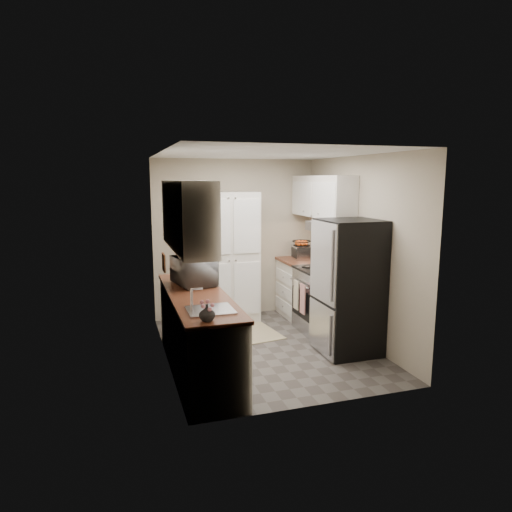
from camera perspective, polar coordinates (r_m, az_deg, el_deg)
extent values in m
plane|color=#56514C|center=(6.12, 1.43, -11.40)|extent=(3.20, 3.20, 0.00)
cube|color=beige|center=(7.30, -2.60, 2.20)|extent=(2.60, 0.04, 2.50)
cube|color=beige|center=(4.33, 8.38, -3.10)|extent=(2.60, 0.04, 2.50)
cube|color=beige|center=(5.51, -11.42, -0.44)|extent=(0.04, 3.20, 2.50)
cube|color=beige|center=(6.32, 12.70, 0.80)|extent=(0.04, 3.20, 2.50)
cube|color=white|center=(5.71, 1.54, 12.69)|extent=(2.60, 3.20, 0.04)
cube|color=silver|center=(4.72, -8.60, 5.07)|extent=(0.33, 1.60, 0.70)
cube|color=silver|center=(6.90, 8.26, 7.01)|extent=(0.33, 1.55, 0.58)
cube|color=#99999E|center=(6.52, 9.32, 3.57)|extent=(0.45, 0.76, 0.13)
cube|color=#B7B7BC|center=(4.52, -5.75, -6.76)|extent=(0.45, 0.40, 0.02)
cube|color=brown|center=(5.72, -11.46, -0.79)|extent=(0.02, 0.22, 0.22)
cube|color=silver|center=(7.02, -3.56, -0.18)|extent=(0.90, 0.55, 2.00)
cube|color=silver|center=(5.34, -7.26, -9.64)|extent=(0.60, 2.30, 0.88)
cube|color=brown|center=(5.21, -7.37, -4.86)|extent=(0.63, 2.33, 0.04)
cube|color=silver|center=(7.39, 5.74, -4.15)|extent=(0.60, 0.80, 0.88)
cube|color=brown|center=(7.29, 5.80, -0.64)|extent=(0.63, 0.83, 0.04)
cube|color=#B7B7BC|center=(6.67, 8.30, -5.62)|extent=(0.64, 0.76, 0.90)
cube|color=black|center=(6.57, 8.39, -1.71)|extent=(0.66, 0.78, 0.03)
cube|color=black|center=(6.68, 10.66, -0.66)|extent=(0.06, 0.76, 0.22)
cube|color=pink|center=(6.37, 5.85, -5.37)|extent=(0.01, 0.16, 0.42)
cube|color=beige|center=(6.59, 5.03, -4.86)|extent=(0.01, 0.16, 0.42)
cube|color=#B7B7BC|center=(5.87, 11.51, -3.80)|extent=(0.70, 0.72, 1.70)
imported|color=silver|center=(5.60, -7.74, -1.86)|extent=(0.53, 0.68, 0.33)
cylinder|color=black|center=(5.99, -9.12, -1.35)|extent=(0.07, 0.07, 0.29)
imported|color=silver|center=(4.18, -6.13, -7.08)|extent=(0.17, 0.17, 0.16)
cube|color=#4B9A3A|center=(6.11, -7.60, -1.24)|extent=(0.02, 0.21, 0.26)
cube|color=silver|center=(7.35, 5.85, 0.46)|extent=(0.34, 0.41, 0.22)
cube|color=tan|center=(6.69, -0.11, -9.46)|extent=(0.68, 0.96, 0.01)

